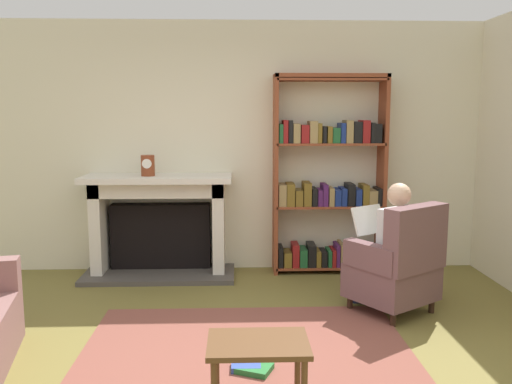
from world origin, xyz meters
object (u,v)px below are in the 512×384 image
(mantel_clock, at_px, (148,166))
(side_table, at_px, (258,355))
(bookshelf, at_px, (329,182))
(armchair_reading, at_px, (398,266))
(seated_reader, at_px, (388,241))
(fireplace, at_px, (160,222))

(mantel_clock, height_order, side_table, mantel_clock)
(bookshelf, height_order, side_table, bookshelf)
(bookshelf, bearing_deg, side_table, -106.89)
(mantel_clock, height_order, armchair_reading, mantel_clock)
(mantel_clock, relative_size, seated_reader, 0.19)
(bookshelf, distance_m, side_table, 3.09)
(mantel_clock, relative_size, bookshelf, 0.10)
(fireplace, height_order, bookshelf, bookshelf)
(seated_reader, xyz_separation_m, side_table, (-1.20, -1.72, -0.22))
(mantel_clock, relative_size, side_table, 0.38)
(fireplace, bearing_deg, side_table, -71.91)
(bookshelf, xyz_separation_m, seated_reader, (0.32, -1.18, -0.37))
(mantel_clock, xyz_separation_m, side_table, (1.03, -2.77, -0.79))
(fireplace, distance_m, mantel_clock, 0.63)
(mantel_clock, distance_m, seated_reader, 2.53)
(seated_reader, bearing_deg, mantel_clock, -59.39)
(bookshelf, height_order, armchair_reading, bookshelf)
(fireplace, xyz_separation_m, side_table, (0.94, -2.87, -0.17))
(fireplace, distance_m, seated_reader, 2.43)
(side_table, bearing_deg, fireplace, 108.09)
(fireplace, height_order, side_table, fireplace)
(fireplace, xyz_separation_m, bookshelf, (1.82, 0.03, 0.42))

